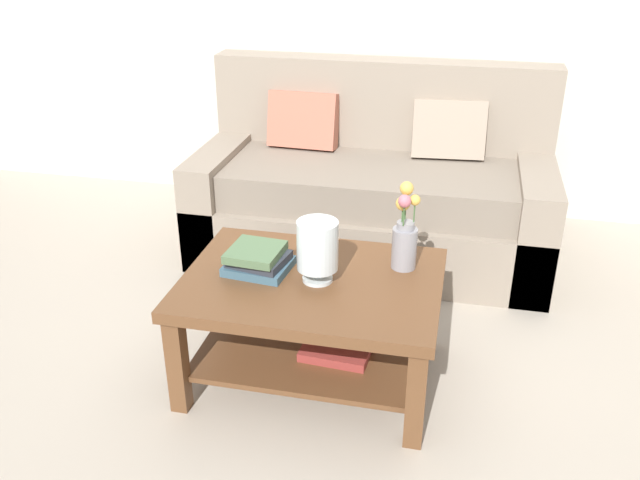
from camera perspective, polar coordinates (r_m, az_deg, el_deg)
name	(u,v)px	position (r m, az deg, el deg)	size (l,w,h in m)	color
ground_plane	(343,327)	(3.29, 1.98, -7.39)	(10.00, 10.00, 0.00)	#ADA393
couch	(373,192)	(3.88, 4.50, 4.08)	(1.97, 0.90, 1.06)	gray
coffee_table	(313,307)	(2.79, -0.61, -5.66)	(1.04, 0.77, 0.48)	brown
book_stack_main	(258,260)	(2.77, -5.29, -1.67)	(0.27, 0.25, 0.11)	#3D6075
glass_hurricane_vase	(318,247)	(2.64, -0.21, -0.61)	(0.17, 0.17, 0.26)	silver
flower_pitcher	(405,236)	(2.77, 7.18, 0.38)	(0.10, 0.12, 0.37)	gray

